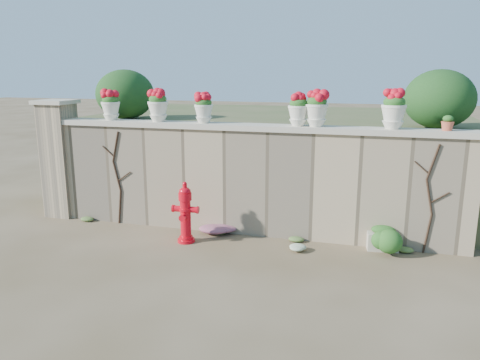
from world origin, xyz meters
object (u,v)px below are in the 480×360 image
(fire_hydrant, at_px, (185,212))
(urn_pot_0, at_px, (111,106))
(planter_box, at_px, (383,238))
(terracotta_pot, at_px, (448,124))

(fire_hydrant, distance_m, urn_pot_0, 2.77)
(fire_hydrant, bearing_deg, urn_pot_0, 152.57)
(planter_box, distance_m, urn_pot_0, 5.81)
(terracotta_pot, bearing_deg, urn_pot_0, 180.00)
(planter_box, xyz_separation_m, urn_pot_0, (-5.37, 0.25, 2.19))
(fire_hydrant, xyz_separation_m, planter_box, (3.46, 0.60, -0.36))
(fire_hydrant, height_order, planter_box, fire_hydrant)
(urn_pot_0, height_order, terracotta_pot, urn_pot_0)
(planter_box, relative_size, urn_pot_0, 0.96)
(fire_hydrant, xyz_separation_m, urn_pot_0, (-1.91, 0.85, 1.82))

